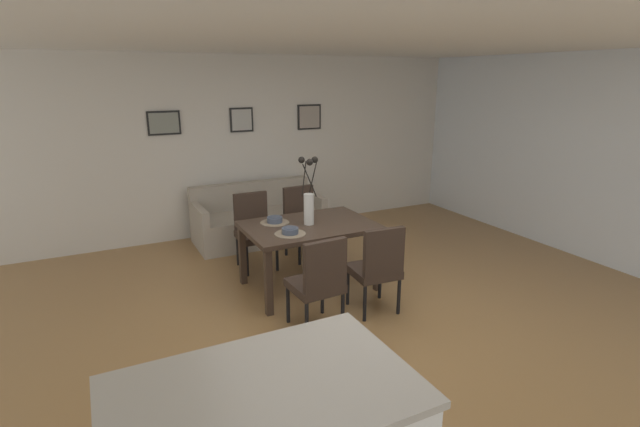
{
  "coord_description": "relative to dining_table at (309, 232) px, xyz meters",
  "views": [
    {
      "loc": [
        -2.08,
        -3.54,
        2.29
      ],
      "look_at": [
        0.19,
        0.98,
        0.82
      ],
      "focal_mm": 26.49,
      "sensor_mm": 36.0,
      "label": 1
    }
  ],
  "objects": [
    {
      "name": "ground_plane",
      "position": [
        -0.02,
        -0.91,
        -0.65
      ],
      "size": [
        9.0,
        9.0,
        0.0
      ],
      "primitive_type": "plane",
      "color": "olive"
    },
    {
      "name": "back_wall_panel",
      "position": [
        -0.02,
        2.34,
        0.65
      ],
      "size": [
        9.0,
        0.1,
        2.6
      ],
      "primitive_type": "cube",
      "color": "silver",
      "rests_on": "ground"
    },
    {
      "name": "side_window_wall",
      "position": [
        3.63,
        -0.51,
        0.65
      ],
      "size": [
        0.1,
        6.3,
        2.6
      ],
      "primitive_type": "cube",
      "color": "white",
      "rests_on": "ground"
    },
    {
      "name": "ceiling_panel",
      "position": [
        -0.02,
        -0.51,
        1.99
      ],
      "size": [
        9.0,
        7.2,
        0.08
      ],
      "primitive_type": "cube",
      "color": "white"
    },
    {
      "name": "dining_table",
      "position": [
        0.0,
        0.0,
        0.0
      ],
      "size": [
        1.4,
        0.96,
        0.74
      ],
      "color": "#3D2D23",
      "rests_on": "ground"
    },
    {
      "name": "dining_chair_near_left",
      "position": [
        -0.33,
        -0.9,
        -0.14
      ],
      "size": [
        0.46,
        0.46,
        0.92
      ],
      "color": "#33261E",
      "rests_on": "ground"
    },
    {
      "name": "dining_chair_near_right",
      "position": [
        -0.34,
        0.86,
        -0.14
      ],
      "size": [
        0.44,
        0.44,
        0.92
      ],
      "color": "#33261E",
      "rests_on": "ground"
    },
    {
      "name": "dining_chair_far_left",
      "position": [
        0.34,
        -0.86,
        -0.14
      ],
      "size": [
        0.47,
        0.47,
        0.92
      ],
      "color": "#33261E",
      "rests_on": "ground"
    },
    {
      "name": "dining_chair_far_right",
      "position": [
        0.34,
        0.91,
        -0.14
      ],
      "size": [
        0.47,
        0.47,
        0.92
      ],
      "color": "#33261E",
      "rests_on": "ground"
    },
    {
      "name": "centerpiece_vase",
      "position": [
        0.0,
        0.0,
        0.37
      ],
      "size": [
        0.21,
        0.23,
        0.73
      ],
      "color": "silver",
      "rests_on": "dining_table"
    },
    {
      "name": "placemat_near_left",
      "position": [
        -0.32,
        -0.22,
        0.09
      ],
      "size": [
        0.32,
        0.32,
        0.01
      ],
      "primitive_type": "cylinder",
      "color": "#7F705B",
      "rests_on": "dining_table"
    },
    {
      "name": "bowl_near_left",
      "position": [
        -0.32,
        -0.22,
        0.13
      ],
      "size": [
        0.17,
        0.17,
        0.07
      ],
      "color": "#475166",
      "rests_on": "dining_table"
    },
    {
      "name": "placemat_near_right",
      "position": [
        -0.32,
        0.22,
        0.09
      ],
      "size": [
        0.32,
        0.32,
        0.01
      ],
      "primitive_type": "cylinder",
      "color": "#7F705B",
      "rests_on": "dining_table"
    },
    {
      "name": "bowl_near_right",
      "position": [
        -0.32,
        0.22,
        0.13
      ],
      "size": [
        0.17,
        0.17,
        0.07
      ],
      "color": "#475166",
      "rests_on": "dining_table"
    },
    {
      "name": "sofa",
      "position": [
        0.02,
        1.79,
        -0.37
      ],
      "size": [
        1.8,
        0.84,
        0.8
      ],
      "color": "#A89E8E",
      "rests_on": "ground"
    },
    {
      "name": "framed_picture_left",
      "position": [
        -1.09,
        2.27,
        1.03
      ],
      "size": [
        0.44,
        0.03,
        0.32
      ],
      "color": "black"
    },
    {
      "name": "framed_picture_center",
      "position": [
        -0.0,
        2.27,
        1.03
      ],
      "size": [
        0.34,
        0.03,
        0.35
      ],
      "color": "black"
    },
    {
      "name": "framed_picture_right",
      "position": [
        1.09,
        2.27,
        1.03
      ],
      "size": [
        0.39,
        0.03,
        0.38
      ],
      "color": "black"
    }
  ]
}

